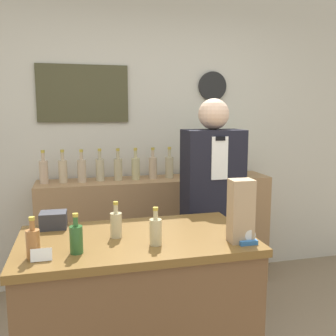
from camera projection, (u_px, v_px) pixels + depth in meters
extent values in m
cube|color=beige|center=(137.00, 138.00, 3.46)|extent=(5.20, 0.06, 2.70)
cube|color=#423F27|center=(83.00, 94.00, 3.24)|extent=(0.78, 0.02, 0.49)
cylinder|color=black|center=(212.00, 86.00, 3.51)|extent=(0.27, 0.03, 0.27)
cube|color=#9E754C|center=(157.00, 233.00, 3.37)|extent=(2.05, 0.38, 1.00)
cube|color=brown|center=(137.00, 324.00, 2.02)|extent=(1.17, 0.65, 0.91)
cube|color=brown|center=(136.00, 240.00, 1.95)|extent=(1.20, 0.68, 0.04)
cube|color=black|center=(211.00, 271.00, 2.84)|extent=(0.32, 0.26, 0.78)
cube|color=black|center=(213.00, 176.00, 2.73)|extent=(0.43, 0.26, 0.68)
cube|color=white|center=(220.00, 158.00, 2.58)|extent=(0.12, 0.01, 0.30)
cube|color=black|center=(220.00, 139.00, 2.56)|extent=(0.07, 0.01, 0.03)
sphere|color=#DBB293|center=(214.00, 114.00, 2.66)|extent=(0.22, 0.22, 0.22)
cylinder|color=#4C3D2D|center=(226.00, 171.00, 3.41)|extent=(0.21, 0.21, 0.10)
sphere|color=#2D6B2D|center=(227.00, 151.00, 3.38)|extent=(0.32, 0.32, 0.32)
cube|color=tan|center=(241.00, 211.00, 1.85)|extent=(0.12, 0.10, 0.32)
cube|color=#2D66A8|center=(247.00, 242.00, 1.84)|extent=(0.09, 0.06, 0.02)
cylinder|color=silver|center=(250.00, 235.00, 1.83)|extent=(0.06, 0.02, 0.06)
cube|color=white|center=(41.00, 255.00, 1.62)|extent=(0.09, 0.02, 0.06)
cube|color=#2D2D33|center=(53.00, 220.00, 2.08)|extent=(0.15, 0.13, 0.09)
cylinder|color=#9D6333|center=(33.00, 244.00, 1.65)|extent=(0.06, 0.06, 0.13)
cylinder|color=#9D6333|center=(32.00, 225.00, 1.64)|extent=(0.02, 0.02, 0.05)
cylinder|color=#B29933|center=(32.00, 219.00, 1.63)|extent=(0.03, 0.03, 0.02)
cylinder|color=#2C592A|center=(76.00, 240.00, 1.71)|extent=(0.06, 0.06, 0.13)
cylinder|color=#2C592A|center=(76.00, 221.00, 1.69)|extent=(0.02, 0.02, 0.05)
cylinder|color=#B29933|center=(75.00, 215.00, 1.69)|extent=(0.03, 0.03, 0.02)
cylinder|color=tan|center=(116.00, 225.00, 1.93)|extent=(0.06, 0.06, 0.13)
cylinder|color=tan|center=(116.00, 209.00, 1.91)|extent=(0.02, 0.02, 0.05)
cylinder|color=#B29933|center=(116.00, 203.00, 1.91)|extent=(0.03, 0.03, 0.02)
cylinder|color=tan|center=(156.00, 232.00, 1.82)|extent=(0.06, 0.06, 0.13)
cylinder|color=tan|center=(156.00, 215.00, 1.80)|extent=(0.02, 0.02, 0.05)
cylinder|color=#B29933|center=(156.00, 209.00, 1.80)|extent=(0.03, 0.03, 0.02)
cylinder|color=tan|center=(44.00, 172.00, 3.06)|extent=(0.07, 0.07, 0.19)
cylinder|color=tan|center=(43.00, 157.00, 3.04)|extent=(0.03, 0.03, 0.07)
cylinder|color=#B29933|center=(43.00, 151.00, 3.03)|extent=(0.03, 0.03, 0.02)
cylinder|color=tan|center=(63.00, 172.00, 3.09)|extent=(0.07, 0.07, 0.19)
cylinder|color=tan|center=(62.00, 156.00, 3.07)|extent=(0.03, 0.03, 0.07)
cylinder|color=#B29933|center=(62.00, 151.00, 3.07)|extent=(0.03, 0.03, 0.02)
cylinder|color=tan|center=(82.00, 171.00, 3.12)|extent=(0.07, 0.07, 0.19)
cylinder|color=tan|center=(81.00, 156.00, 3.10)|extent=(0.03, 0.03, 0.07)
cylinder|color=#B29933|center=(81.00, 151.00, 3.09)|extent=(0.03, 0.03, 0.02)
cylinder|color=tan|center=(100.00, 170.00, 3.18)|extent=(0.07, 0.07, 0.19)
cylinder|color=tan|center=(100.00, 155.00, 3.16)|extent=(0.03, 0.03, 0.07)
cylinder|color=#B29933|center=(99.00, 150.00, 3.16)|extent=(0.03, 0.03, 0.02)
cylinder|color=tan|center=(118.00, 170.00, 3.20)|extent=(0.07, 0.07, 0.19)
cylinder|color=tan|center=(118.00, 155.00, 3.18)|extent=(0.03, 0.03, 0.07)
cylinder|color=#B29933|center=(118.00, 150.00, 3.17)|extent=(0.03, 0.03, 0.02)
cylinder|color=tan|center=(136.00, 169.00, 3.24)|extent=(0.07, 0.07, 0.19)
cylinder|color=tan|center=(135.00, 154.00, 3.22)|extent=(0.03, 0.03, 0.07)
cylinder|color=#B29933|center=(135.00, 149.00, 3.21)|extent=(0.03, 0.03, 0.02)
cylinder|color=tan|center=(153.00, 168.00, 3.27)|extent=(0.07, 0.07, 0.19)
cylinder|color=tan|center=(153.00, 154.00, 3.25)|extent=(0.03, 0.03, 0.07)
cylinder|color=#B29933|center=(153.00, 149.00, 3.25)|extent=(0.03, 0.03, 0.02)
cylinder|color=tan|center=(169.00, 167.00, 3.32)|extent=(0.07, 0.07, 0.19)
cylinder|color=tan|center=(169.00, 153.00, 3.30)|extent=(0.03, 0.03, 0.07)
cylinder|color=#B29933|center=(169.00, 148.00, 3.30)|extent=(0.03, 0.03, 0.02)
cylinder|color=tan|center=(186.00, 167.00, 3.36)|extent=(0.07, 0.07, 0.19)
cylinder|color=tan|center=(186.00, 153.00, 3.35)|extent=(0.03, 0.03, 0.07)
cylinder|color=#B29933|center=(186.00, 148.00, 3.34)|extent=(0.03, 0.03, 0.02)
cylinder|color=tan|center=(201.00, 166.00, 3.40)|extent=(0.07, 0.07, 0.19)
cylinder|color=tan|center=(202.00, 152.00, 3.38)|extent=(0.03, 0.03, 0.07)
cylinder|color=#B29933|center=(202.00, 147.00, 3.38)|extent=(0.03, 0.03, 0.02)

